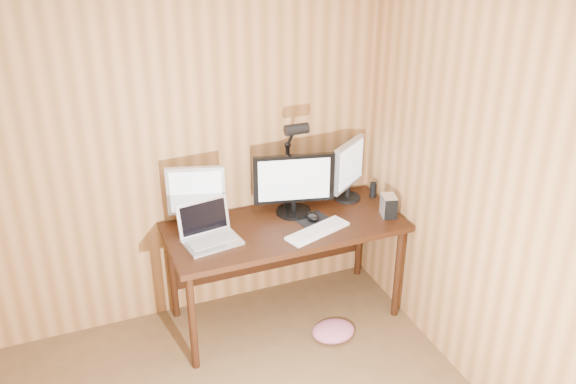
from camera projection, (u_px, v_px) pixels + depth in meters
room_shell at (213, 353)px, 2.23m from camera, size 4.00×4.00×4.00m
desk at (281, 235)px, 4.23m from camera, size 1.60×0.70×0.75m
monitor_center at (294, 184)px, 4.18m from camera, size 0.55×0.24×0.44m
monitor_left at (196, 195)px, 4.00m from camera, size 0.38×0.18×0.43m
monitor_right at (349, 169)px, 4.37m from camera, size 0.34×0.26×0.45m
laptop at (208, 231)px, 3.92m from camera, size 0.39×0.32×0.25m
keyboard at (318, 231)px, 4.02m from camera, size 0.48×0.28×0.02m
mousepad at (312, 219)px, 4.19m from camera, size 0.25×0.22×0.00m
mouse at (312, 216)px, 4.18m from camera, size 0.08×0.12×0.04m
hard_drive at (389, 206)px, 4.21m from camera, size 0.12×0.16×0.15m
phone at (298, 242)px, 3.91m from camera, size 0.08×0.12×0.01m
speaker at (373, 190)px, 4.48m from camera, size 0.05×0.05×0.11m
desk_lamp at (292, 151)px, 4.16m from camera, size 0.16×0.23×0.70m
fabric_pile at (333, 331)px, 4.20m from camera, size 0.33×0.28×0.10m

